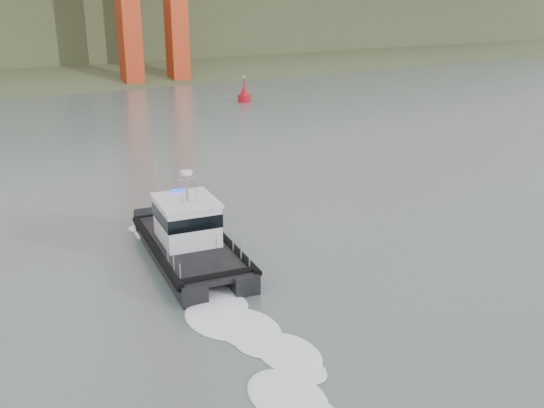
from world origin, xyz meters
The scene contains 3 objects.
ground centered at (0.00, 0.00, 0.00)m, with size 400.00×400.00×0.00m, color #53635F.
patrol_boat centered at (-3.58, 8.09, 1.26)m, with size 5.35×10.84×5.04m.
nav_buoy centered at (25.06, 51.69, 0.97)m, with size 1.77×1.77×3.68m.
Camera 1 is at (-15.93, -19.39, 13.23)m, focal length 40.00 mm.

